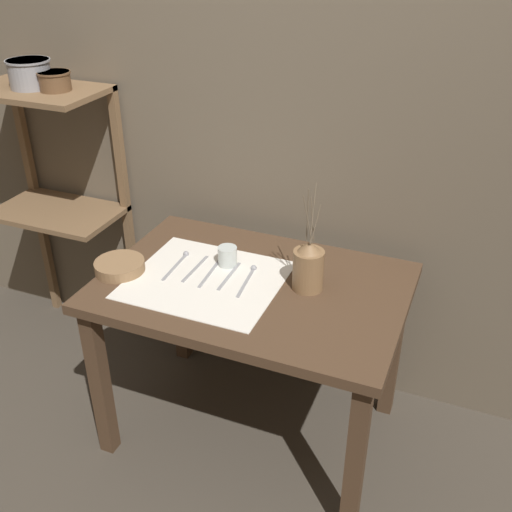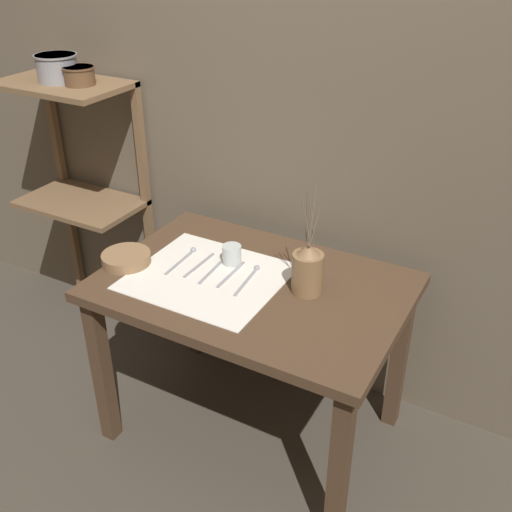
% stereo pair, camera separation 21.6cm
% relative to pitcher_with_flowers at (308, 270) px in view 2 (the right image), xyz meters
% --- Properties ---
extents(ground_plane, '(12.00, 12.00, 0.00)m').
position_rel_pitcher_with_flowers_xyz_m(ground_plane, '(-0.20, -0.05, -0.83)').
color(ground_plane, '#473F35').
extents(stone_wall_back, '(7.00, 0.06, 2.40)m').
position_rel_pitcher_with_flowers_xyz_m(stone_wall_back, '(-0.20, 0.45, 0.37)').
color(stone_wall_back, '#6B5E4C').
rests_on(stone_wall_back, ground_plane).
extents(wooden_table, '(1.13, 0.77, 0.74)m').
position_rel_pitcher_with_flowers_xyz_m(wooden_table, '(-0.20, -0.05, -0.19)').
color(wooden_table, '#4C3523').
rests_on(wooden_table, ground_plane).
extents(wooden_shelf_unit, '(0.58, 0.36, 1.29)m').
position_rel_pitcher_with_flowers_xyz_m(wooden_shelf_unit, '(-1.30, 0.26, 0.08)').
color(wooden_shelf_unit, brown).
rests_on(wooden_shelf_unit, ground_plane).
extents(linen_cloth, '(0.56, 0.50, 0.00)m').
position_rel_pitcher_with_flowers_xyz_m(linen_cloth, '(-0.37, -0.09, -0.09)').
color(linen_cloth, white).
rests_on(linen_cloth, wooden_table).
extents(pitcher_with_flowers, '(0.11, 0.11, 0.40)m').
position_rel_pitcher_with_flowers_xyz_m(pitcher_with_flowers, '(0.00, 0.00, 0.00)').
color(pitcher_with_flowers, olive).
rests_on(pitcher_with_flowers, wooden_table).
extents(wooden_bowl, '(0.19, 0.19, 0.04)m').
position_rel_pitcher_with_flowers_xyz_m(wooden_bowl, '(-0.70, -0.16, -0.07)').
color(wooden_bowl, '#8E6B47').
rests_on(wooden_bowl, wooden_table).
extents(glass_tumbler_near, '(0.07, 0.07, 0.08)m').
position_rel_pitcher_with_flowers_xyz_m(glass_tumbler_near, '(-0.34, 0.04, -0.05)').
color(glass_tumbler_near, silver).
rests_on(glass_tumbler_near, wooden_table).
extents(spoon_inner, '(0.03, 0.22, 0.02)m').
position_rel_pitcher_with_flowers_xyz_m(spoon_inner, '(-0.52, -0.00, -0.08)').
color(spoon_inner, '#939399').
rests_on(spoon_inner, wooden_table).
extents(fork_inner, '(0.01, 0.21, 0.00)m').
position_rel_pitcher_with_flowers_xyz_m(fork_inner, '(-0.44, -0.04, -0.09)').
color(fork_inner, '#939399').
rests_on(fork_inner, wooden_table).
extents(fork_outer, '(0.03, 0.21, 0.00)m').
position_rel_pitcher_with_flowers_xyz_m(fork_outer, '(-0.37, -0.05, -0.09)').
color(fork_outer, '#939399').
rests_on(fork_outer, wooden_table).
extents(knife_center, '(0.02, 0.21, 0.00)m').
position_rel_pitcher_with_flowers_xyz_m(knife_center, '(-0.30, -0.04, -0.09)').
color(knife_center, '#939399').
rests_on(knife_center, wooden_table).
extents(spoon_outer, '(0.04, 0.22, 0.02)m').
position_rel_pitcher_with_flowers_xyz_m(spoon_outer, '(-0.23, 0.00, -0.08)').
color(spoon_outer, '#939399').
rests_on(spoon_outer, wooden_table).
extents(metal_pot_large, '(0.18, 0.18, 0.12)m').
position_rel_pitcher_with_flowers_xyz_m(metal_pot_large, '(-1.31, 0.22, 0.52)').
color(metal_pot_large, '#939399').
rests_on(metal_pot_large, wooden_shelf_unit).
extents(metal_pot_small, '(0.14, 0.14, 0.08)m').
position_rel_pitcher_with_flowers_xyz_m(metal_pot_small, '(-1.19, 0.22, 0.51)').
color(metal_pot_small, brown).
rests_on(metal_pot_small, wooden_shelf_unit).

